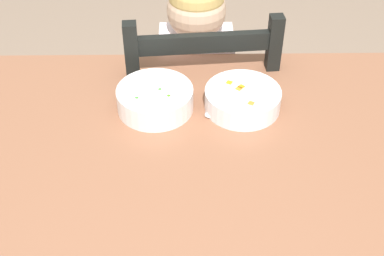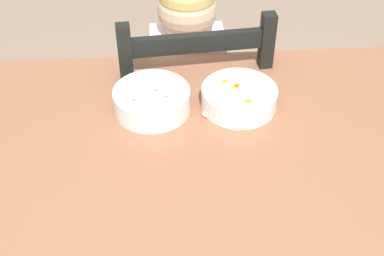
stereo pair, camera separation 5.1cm
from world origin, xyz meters
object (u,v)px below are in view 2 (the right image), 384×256
at_px(dining_chair, 190,121).
at_px(child_figure, 188,75).
at_px(bowl_of_peas, 152,100).
at_px(spoon, 215,109).
at_px(dining_table, 186,193).
at_px(bowl_of_carrots, 239,97).

distance_m(dining_chair, child_figure, 0.19).
xyz_separation_m(child_figure, bowl_of_peas, (-0.11, -0.29, 0.13)).
height_order(bowl_of_peas, spoon, bowl_of_peas).
xyz_separation_m(dining_table, bowl_of_carrots, (0.15, 0.19, 0.13)).
distance_m(dining_table, spoon, 0.23).
height_order(dining_chair, spoon, dining_chair).
relative_size(bowl_of_peas, spoon, 1.68).
bearing_deg(child_figure, bowl_of_carrots, -69.83).
bearing_deg(bowl_of_carrots, dining_chair, 109.04).
height_order(child_figure, bowl_of_peas, child_figure).
height_order(child_figure, spoon, child_figure).
bearing_deg(dining_table, dining_chair, 85.13).
bearing_deg(bowl_of_carrots, spoon, -168.74).
bearing_deg(bowl_of_peas, spoon, -4.48).
height_order(dining_chair, bowl_of_carrots, dining_chair).
height_order(dining_table, bowl_of_peas, bowl_of_peas).
xyz_separation_m(dining_table, spoon, (0.08, 0.18, 0.10)).
xyz_separation_m(bowl_of_peas, spoon, (0.15, -0.01, -0.03)).
distance_m(child_figure, spoon, 0.33).
relative_size(dining_chair, bowl_of_peas, 4.68).
xyz_separation_m(dining_table, child_figure, (0.04, 0.49, -0.00)).
relative_size(bowl_of_peas, bowl_of_carrots, 1.00).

